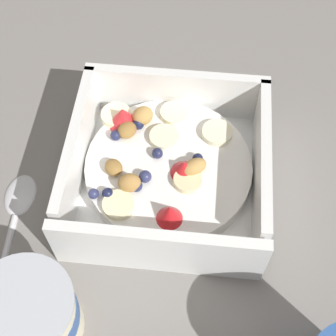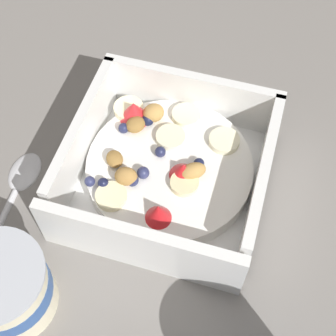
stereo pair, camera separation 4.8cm
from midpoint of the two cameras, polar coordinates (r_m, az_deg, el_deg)
ground_plane at (r=0.51m, az=-1.88°, el=-1.62°), size 2.40×2.40×0.00m
fruit_bowl at (r=0.49m, az=-2.99°, el=-0.55°), size 0.19×0.19×0.07m
spoon at (r=0.52m, az=-20.09°, el=-5.54°), size 0.03×0.17×0.01m
yogurt_cup at (r=0.44m, az=-18.91°, el=-16.25°), size 0.08×0.08×0.07m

